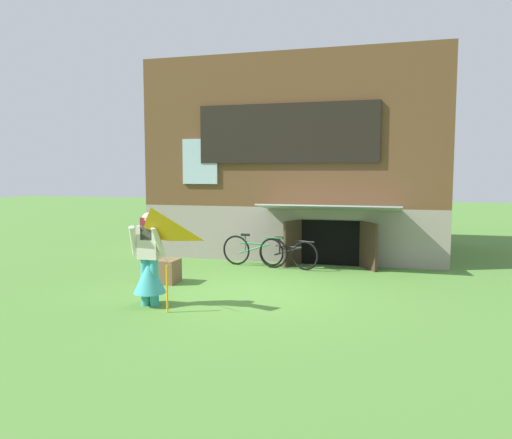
{
  "coord_description": "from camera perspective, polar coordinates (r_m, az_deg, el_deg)",
  "views": [
    {
      "loc": [
        2.43,
        -8.53,
        2.16
      ],
      "look_at": [
        -0.1,
        0.66,
        1.25
      ],
      "focal_mm": 34.93,
      "sensor_mm": 36.0,
      "label": 1
    }
  ],
  "objects": [
    {
      "name": "ground_plane",
      "position": [
        9.13,
        -0.47,
        -8.25
      ],
      "size": [
        60.0,
        60.0,
        0.0
      ],
      "primitive_type": "plane",
      "color": "#4C7F33"
    },
    {
      "name": "person",
      "position": [
        8.25,
        -12.12,
        -5.33
      ],
      "size": [
        0.6,
        0.52,
        1.52
      ],
      "rotation": [
        0.0,
        0.0,
        -0.23
      ],
      "color": "teal",
      "rests_on": "ground_plane"
    },
    {
      "name": "kite",
      "position": [
        7.56,
        -11.88,
        -1.62
      ],
      "size": [
        0.92,
        0.88,
        1.55
      ],
      "color": "orange",
      "rests_on": "ground_plane"
    },
    {
      "name": "log_house",
      "position": [
        14.09,
        5.52,
        6.74
      ],
      "size": [
        7.36,
        5.82,
        4.97
      ],
      "color": "gray",
      "rests_on": "ground_plane"
    },
    {
      "name": "wooden_crate",
      "position": [
        9.96,
        -10.47,
        -5.82
      ],
      "size": [
        0.55,
        0.47,
        0.46
      ],
      "primitive_type": "cube",
      "color": "brown",
      "rests_on": "ground_plane"
    },
    {
      "name": "bicycle_green",
      "position": [
        11.46,
        -0.19,
        -3.59
      ],
      "size": [
        1.61,
        0.3,
        0.74
      ],
      "rotation": [
        0.0,
        0.0,
        -0.16
      ],
      "color": "black",
      "rests_on": "ground_plane"
    },
    {
      "name": "bicycle_black",
      "position": [
        11.27,
        3.67,
        -3.86
      ],
      "size": [
        1.46,
        0.53,
        0.7
      ],
      "rotation": [
        0.0,
        0.0,
        -0.33
      ],
      "color": "black",
      "rests_on": "ground_plane"
    }
  ]
}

